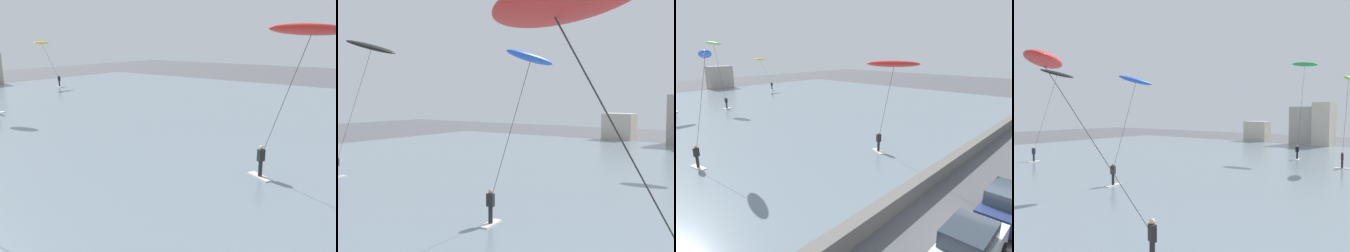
# 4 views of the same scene
# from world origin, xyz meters

# --- Properties ---
(kitesurfer_red) EXTENTS (4.66, 4.81, 7.35)m
(kitesurfer_red) POSITION_xyz_m (2.87, 7.08, 6.64)
(kitesurfer_red) COLOR silver
(kitesurfer_red) RESTS_ON water_bay
(kitesurfer_black) EXTENTS (3.93, 4.06, 10.16)m
(kitesurfer_black) POSITION_xyz_m (-19.91, 20.50, 8.84)
(kitesurfer_black) COLOR silver
(kitesurfer_black) RESTS_ON water_bay
(kitesurfer_blue) EXTENTS (2.79, 2.82, 8.05)m
(kitesurfer_blue) POSITION_xyz_m (-4.55, 17.43, 6.73)
(kitesurfer_blue) COLOR silver
(kitesurfer_blue) RESTS_ON water_bay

